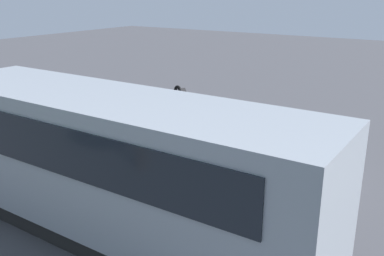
# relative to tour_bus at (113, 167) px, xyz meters

# --- Properties ---
(ground_plane) EXTENTS (80.00, 80.00, 0.00)m
(ground_plane) POSITION_rel_tour_bus_xyz_m (-1.25, -4.92, -1.64)
(ground_plane) COLOR #424247
(tour_bus) EXTENTS (9.88, 2.63, 3.25)m
(tour_bus) POSITION_rel_tour_bus_xyz_m (0.00, 0.00, 0.00)
(tour_bus) COLOR #8C939E
(tour_bus) RESTS_ON ground_plane
(spectator_far_left) EXTENTS (0.57, 0.38, 1.68)m
(spectator_far_left) POSITION_rel_tour_bus_xyz_m (-0.87, -2.87, -0.65)
(spectator_far_left) COLOR black
(spectator_far_left) RESTS_ON ground_plane
(spectator_left) EXTENTS (0.57, 0.33, 1.78)m
(spectator_left) POSITION_rel_tour_bus_xyz_m (0.23, -2.82, -0.58)
(spectator_left) COLOR black
(spectator_left) RESTS_ON ground_plane
(spectator_centre) EXTENTS (0.57, 0.32, 1.69)m
(spectator_centre) POSITION_rel_tour_bus_xyz_m (1.55, -2.87, -0.64)
(spectator_centre) COLOR black
(spectator_centre) RESTS_ON ground_plane
(parked_motorcycle_silver) EXTENTS (2.03, 0.70, 0.99)m
(parked_motorcycle_silver) POSITION_rel_tour_bus_xyz_m (1.27, -2.21, -1.16)
(parked_motorcycle_silver) COLOR black
(parked_motorcycle_silver) RESTS_ON ground_plane
(stunt_motorcycle) EXTENTS (1.78, 1.15, 1.81)m
(stunt_motorcycle) POSITION_rel_tour_bus_xyz_m (2.93, -7.21, -0.61)
(stunt_motorcycle) COLOR black
(stunt_motorcycle) RESTS_ON ground_plane
(bay_line_b) EXTENTS (0.23, 4.12, 0.01)m
(bay_line_b) POSITION_rel_tour_bus_xyz_m (-3.64, -6.58, -1.64)
(bay_line_b) COLOR white
(bay_line_b) RESTS_ON ground_plane
(bay_line_c) EXTENTS (0.21, 3.71, 0.01)m
(bay_line_c) POSITION_rel_tour_bus_xyz_m (-0.64, -6.58, -1.64)
(bay_line_c) COLOR white
(bay_line_c) RESTS_ON ground_plane
(bay_line_d) EXTENTS (0.21, 3.61, 0.01)m
(bay_line_d) POSITION_rel_tour_bus_xyz_m (2.36, -6.58, -1.64)
(bay_line_d) COLOR white
(bay_line_d) RESTS_ON ground_plane
(bay_line_e) EXTENTS (0.24, 4.61, 0.01)m
(bay_line_e) POSITION_rel_tour_bus_xyz_m (5.36, -6.58, -1.64)
(bay_line_e) COLOR white
(bay_line_e) RESTS_ON ground_plane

